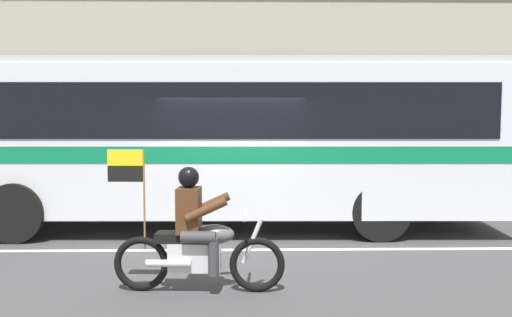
# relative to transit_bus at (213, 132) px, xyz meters

# --- Properties ---
(ground_plane) EXTENTS (60.00, 60.00, 0.00)m
(ground_plane) POSITION_rel_transit_bus_xyz_m (0.39, -1.19, -1.88)
(ground_plane) COLOR #3D3D3F
(sidewalk_curb) EXTENTS (28.00, 3.80, 0.15)m
(sidewalk_curb) POSITION_rel_transit_bus_xyz_m (0.39, 3.91, -1.81)
(sidewalk_curb) COLOR #B7B2A8
(sidewalk_curb) RESTS_ON ground_plane
(lane_center_stripe) EXTENTS (26.60, 0.14, 0.01)m
(lane_center_stripe) POSITION_rel_transit_bus_xyz_m (0.39, -1.79, -1.88)
(lane_center_stripe) COLOR silver
(lane_center_stripe) RESTS_ON ground_plane
(office_building_facade) EXTENTS (28.00, 0.89, 9.17)m
(office_building_facade) POSITION_rel_transit_bus_xyz_m (0.39, 6.19, 2.71)
(office_building_facade) COLOR gray
(office_building_facade) RESTS_ON ground_plane
(transit_bus) EXTENTS (10.90, 2.78, 3.22)m
(transit_bus) POSITION_rel_transit_bus_xyz_m (0.00, 0.00, 0.00)
(transit_bus) COLOR silver
(transit_bus) RESTS_ON ground_plane
(motorcycle_with_rider) EXTENTS (2.19, 0.64, 1.78)m
(motorcycle_with_rider) POSITION_rel_transit_bus_xyz_m (0.02, -3.89, -1.22)
(motorcycle_with_rider) COLOR black
(motorcycle_with_rider) RESTS_ON ground_plane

